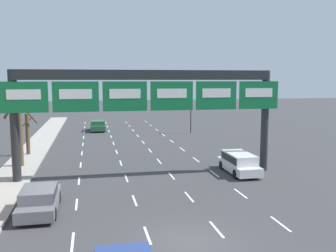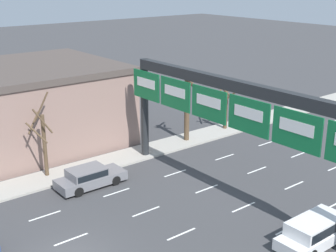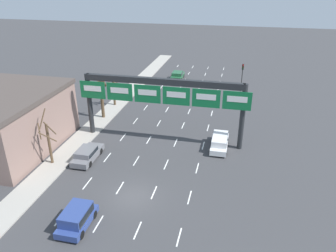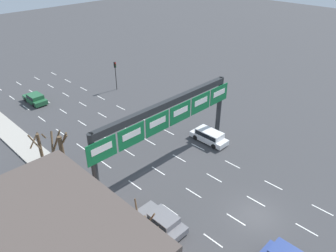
{
  "view_description": "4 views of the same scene",
  "coord_description": "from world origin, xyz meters",
  "px_view_note": "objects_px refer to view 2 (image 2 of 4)",
  "views": [
    {
      "loc": [
        -4.03,
        -15.08,
        7.06
      ],
      "look_at": [
        1.54,
        11.73,
        3.61
      ],
      "focal_mm": 40.0,
      "sensor_mm": 36.0,
      "label": 1
    },
    {
      "loc": [
        18.87,
        -8.69,
        13.62
      ],
      "look_at": [
        -2.86,
        8.66,
        4.58
      ],
      "focal_mm": 50.0,
      "sensor_mm": 36.0,
      "label": 2
    },
    {
      "loc": [
        8.28,
        -22.74,
        18.19
      ],
      "look_at": [
        1.37,
        8.15,
        3.46
      ],
      "focal_mm": 35.0,
      "sensor_mm": 36.0,
      "label": 3
    },
    {
      "loc": [
        -20.94,
        -9.62,
        21.69
      ],
      "look_at": [
        0.46,
        11.62,
        4.47
      ],
      "focal_mm": 35.0,
      "sensor_mm": 36.0,
      "label": 4
    }
  ],
  "objects_px": {
    "sign_gantry": "(231,108)",
    "tree_bare_third": "(226,105)",
    "car_grey": "(89,177)",
    "tree_bare_closest": "(43,139)",
    "suv_white": "(316,230)",
    "tree_bare_second": "(187,103)"
  },
  "relations": [
    {
      "from": "tree_bare_closest",
      "to": "tree_bare_third",
      "type": "xyz_separation_m",
      "value": [
        0.3,
        17.42,
        -0.55
      ]
    },
    {
      "from": "tree_bare_third",
      "to": "sign_gantry",
      "type": "bearing_deg",
      "value": -44.5
    },
    {
      "from": "suv_white",
      "to": "tree_bare_closest",
      "type": "height_order",
      "value": "tree_bare_closest"
    },
    {
      "from": "sign_gantry",
      "to": "tree_bare_third",
      "type": "relative_size",
      "value": 4.82
    },
    {
      "from": "car_grey",
      "to": "tree_bare_third",
      "type": "relative_size",
      "value": 1.15
    },
    {
      "from": "suv_white",
      "to": "tree_bare_third",
      "type": "bearing_deg",
      "value": 148.86
    },
    {
      "from": "sign_gantry",
      "to": "tree_bare_third",
      "type": "distance_m",
      "value": 14.2
    },
    {
      "from": "sign_gantry",
      "to": "tree_bare_second",
      "type": "relative_size",
      "value": 3.33
    },
    {
      "from": "sign_gantry",
      "to": "tree_bare_closest",
      "type": "distance_m",
      "value": 13.12
    },
    {
      "from": "tree_bare_closest",
      "to": "sign_gantry",
      "type": "bearing_deg",
      "value": 37.68
    },
    {
      "from": "tree_bare_second",
      "to": "car_grey",
      "type": "bearing_deg",
      "value": -75.91
    },
    {
      "from": "sign_gantry",
      "to": "car_grey",
      "type": "bearing_deg",
      "value": -137.85
    },
    {
      "from": "suv_white",
      "to": "tree_bare_second",
      "type": "distance_m",
      "value": 17.41
    },
    {
      "from": "suv_white",
      "to": "tree_bare_closest",
      "type": "bearing_deg",
      "value": -156.41
    },
    {
      "from": "sign_gantry",
      "to": "car_grey",
      "type": "relative_size",
      "value": 4.19
    },
    {
      "from": "suv_white",
      "to": "tree_bare_second",
      "type": "relative_size",
      "value": 0.81
    },
    {
      "from": "sign_gantry",
      "to": "tree_bare_third",
      "type": "xyz_separation_m",
      "value": [
        -9.8,
        9.63,
        -3.61
      ]
    },
    {
      "from": "suv_white",
      "to": "tree_bare_closest",
      "type": "relative_size",
      "value": 0.81
    },
    {
      "from": "sign_gantry",
      "to": "tree_bare_closest",
      "type": "height_order",
      "value": "sign_gantry"
    },
    {
      "from": "car_grey",
      "to": "tree_bare_closest",
      "type": "relative_size",
      "value": 0.8
    },
    {
      "from": "suv_white",
      "to": "tree_bare_closest",
      "type": "distance_m",
      "value": 18.56
    },
    {
      "from": "car_grey",
      "to": "tree_bare_closest",
      "type": "distance_m",
      "value": 4.23
    }
  ]
}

